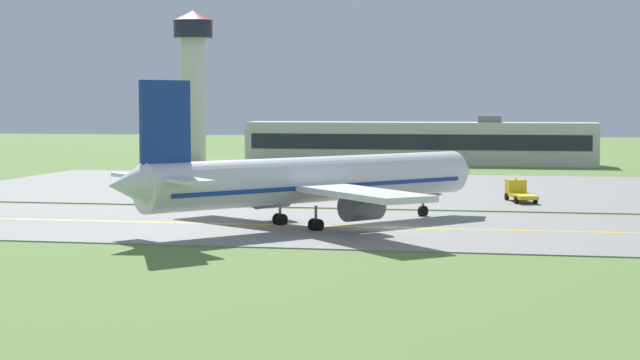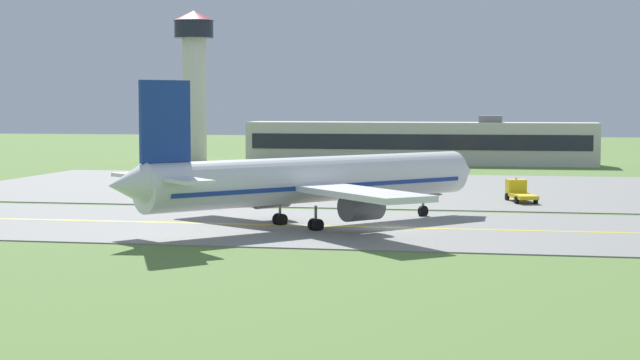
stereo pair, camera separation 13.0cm
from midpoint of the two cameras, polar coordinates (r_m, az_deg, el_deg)
The scene contains 10 objects.
ground_plane at distance 91.61m, azimuth 3.99°, elevation -2.65°, with size 500.00×500.00×0.00m, color olive.
taxiway_strip at distance 91.60m, azimuth 3.99°, elevation -2.62°, with size 240.00×28.00×0.10m, color gray.
apron_pad at distance 132.74m, azimuth 10.49°, elevation -0.55°, with size 140.00×52.00×0.10m, color gray.
taxiway_centreline at distance 91.60m, azimuth 3.99°, elevation -2.59°, with size 220.00×0.60×0.01m, color yellow.
airplane_lead at distance 92.09m, azimuth -0.44°, elevation -0.02°, with size 29.80×32.51×12.70m.
service_truck_baggage at distance 127.38m, azimuth 4.94°, elevation -0.03°, with size 6.20×2.91×2.60m.
service_truck_fuel at distance 142.29m, azimuth 1.14°, elevation 0.43°, with size 6.05×2.46×2.65m.
service_truck_catering at distance 117.79m, azimuth 10.75°, elevation -0.61°, with size 3.72×6.72×2.59m.
terminal_building at distance 187.18m, azimuth 5.47°, elevation 2.00°, with size 61.54×8.68×8.64m.
control_tower at distance 197.06m, azimuth -6.81°, elevation 5.87°, with size 7.60×7.60×27.80m.
Camera 2 is at (11.05, -90.27, 10.97)m, focal length 59.11 mm.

